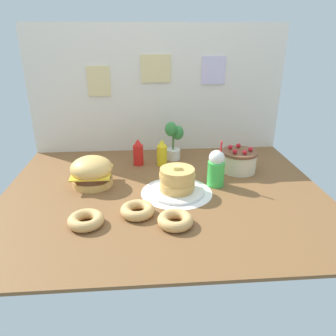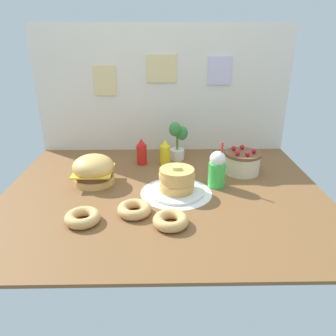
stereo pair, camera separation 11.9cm
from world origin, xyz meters
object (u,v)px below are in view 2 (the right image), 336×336
pancake_stack (177,182)px  donut_pink_glaze (83,217)px  cream_soda_cup (217,169)px  donut_vanilla (171,220)px  ketchup_bottle (142,152)px  burger (94,170)px  mustard_bottle (165,153)px  donut_chocolate (134,209)px  layer_cake (242,162)px  potted_plant (177,139)px

pancake_stack → donut_pink_glaze: bearing=-147.1°
cream_soda_cup → donut_pink_glaze: size_ratio=1.61×
donut_vanilla → cream_soda_cup: bearing=55.9°
pancake_stack → donut_pink_glaze: size_ratio=1.83×
ketchup_bottle → burger: bearing=-132.3°
mustard_bottle → burger: bearing=-147.5°
ketchup_bottle → donut_chocolate: ketchup_bottle is taller
layer_cake → mustard_bottle: mustard_bottle is taller
pancake_stack → donut_chocolate: pancake_stack is taller
layer_cake → potted_plant: size_ratio=0.82×
layer_cake → ketchup_bottle: ketchup_bottle is taller
burger → donut_vanilla: bearing=-46.5°
burger → donut_vanilla: (0.54, -0.57, -0.07)m
cream_soda_cup → donut_pink_glaze: bearing=-151.5°
layer_cake → mustard_bottle: size_ratio=1.25×
donut_chocolate → mustard_bottle: bearing=75.9°
ketchup_bottle → donut_vanilla: (0.22, -0.93, -0.07)m
cream_soda_cup → donut_vanilla: size_ratio=1.61×
mustard_bottle → pancake_stack: bearing=-81.7°
cream_soda_cup → donut_pink_glaze: 0.97m
layer_cake → mustard_bottle: 0.62m
burger → ketchup_bottle: ketchup_bottle is taller
donut_pink_glaze → donut_chocolate: 0.30m
donut_vanilla → burger: bearing=133.5°
mustard_bottle → ketchup_bottle: bearing=171.9°
donut_chocolate → donut_vanilla: (0.22, -0.13, 0.00)m
mustard_bottle → potted_plant: bearing=52.3°
mustard_bottle → donut_pink_glaze: size_ratio=1.08×
ketchup_bottle → donut_chocolate: bearing=-90.0°
burger → ketchup_bottle: bearing=47.7°
donut_chocolate → cream_soda_cup: bearing=33.8°
burger → potted_plant: 0.78m
layer_cake → donut_chocolate: (-0.79, -0.61, -0.05)m
ketchup_bottle → donut_pink_glaze: size_ratio=1.08×
donut_chocolate → donut_vanilla: 0.25m
ketchup_bottle → potted_plant: (0.30, 0.11, 0.08)m
ketchup_bottle → donut_pink_glaze: bearing=-108.1°
pancake_stack → donut_vanilla: pancake_stack is taller
pancake_stack → ketchup_bottle: size_ratio=1.70×
mustard_bottle → potted_plant: 0.19m
cream_soda_cup → potted_plant: bearing=115.5°
pancake_stack → cream_soda_cup: size_ratio=1.13×
burger → donut_chocolate: (0.33, -0.44, -0.07)m
layer_cake → ketchup_bottle: 0.81m
pancake_stack → ketchup_bottle: ketchup_bottle is taller
pancake_stack → donut_pink_glaze: (-0.56, -0.36, -0.05)m
ketchup_bottle → donut_pink_glaze: (-0.29, -0.89, -0.07)m
donut_chocolate → potted_plant: 0.97m
cream_soda_cup → donut_vanilla: 0.61m
donut_vanilla → potted_plant: potted_plant is taller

